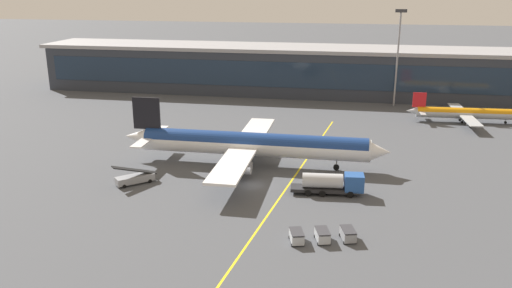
{
  "coord_description": "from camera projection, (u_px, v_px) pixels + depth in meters",
  "views": [
    {
      "loc": [
        14.77,
        -74.04,
        30.27
      ],
      "look_at": [
        -0.76,
        7.26,
        4.5
      ],
      "focal_mm": 36.2,
      "sensor_mm": 36.0,
      "label": 1
    }
  ],
  "objects": [
    {
      "name": "commuter_jet_far",
      "position": [
        468.0,
        113.0,
        117.06
      ],
      "size": [
        27.32,
        21.75,
        6.64
      ],
      "color": "#B2B7BC",
      "rests_on": "ground_plane"
    },
    {
      "name": "baggage_cart_0",
      "position": [
        297.0,
        236.0,
        62.95
      ],
      "size": [
        2.23,
        2.97,
        1.48
      ],
      "color": "#B2B7BC",
      "rests_on": "ground_plane"
    },
    {
      "name": "ground_plane",
      "position": [
        252.0,
        185.0,
        81.08
      ],
      "size": [
        700.0,
        700.0,
        0.0
      ],
      "primitive_type": "plane",
      "color": "#47494F"
    },
    {
      "name": "baggage_cart_2",
      "position": [
        348.0,
        234.0,
        63.5
      ],
      "size": [
        2.23,
        2.97,
        1.48
      ],
      "color": "gray",
      "rests_on": "ground_plane"
    },
    {
      "name": "belt_loader",
      "position": [
        135.0,
        178.0,
        81.35
      ],
      "size": [
        5.94,
        5.69,
        3.49
      ],
      "color": "gray",
      "rests_on": "ground_plane"
    },
    {
      "name": "fuel_tanker",
      "position": [
        332.0,
        183.0,
        77.12
      ],
      "size": [
        10.97,
        3.42,
        3.25
      ],
      "color": "#232326",
      "rests_on": "ground_plane"
    },
    {
      "name": "apron_light_mast_1",
      "position": [
        398.0,
        51.0,
        129.3
      ],
      "size": [
        2.8,
        0.5,
        24.32
      ],
      "color": "gray",
      "rests_on": "ground_plane"
    },
    {
      "name": "terminal_building",
      "position": [
        338.0,
        71.0,
        145.41
      ],
      "size": [
        172.17,
        19.34,
        13.32
      ],
      "color": "#2D333D",
      "rests_on": "ground_plane"
    },
    {
      "name": "baggage_cart_1",
      "position": [
        322.0,
        235.0,
        63.22
      ],
      "size": [
        2.23,
        2.97,
        1.48
      ],
      "color": "#B2B7BC",
      "rests_on": "ground_plane"
    },
    {
      "name": "main_airliner",
      "position": [
        252.0,
        144.0,
        88.95
      ],
      "size": [
        46.6,
        37.05,
        11.29
      ],
      "color": "white",
      "rests_on": "ground_plane"
    },
    {
      "name": "apron_lead_in_line",
      "position": [
        290.0,
        183.0,
        81.92
      ],
      "size": [
        9.94,
        79.45,
        0.01
      ],
      "primitive_type": "cube",
      "rotation": [
        0.0,
        0.0,
        -0.12
      ],
      "color": "yellow",
      "rests_on": "ground_plane"
    }
  ]
}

